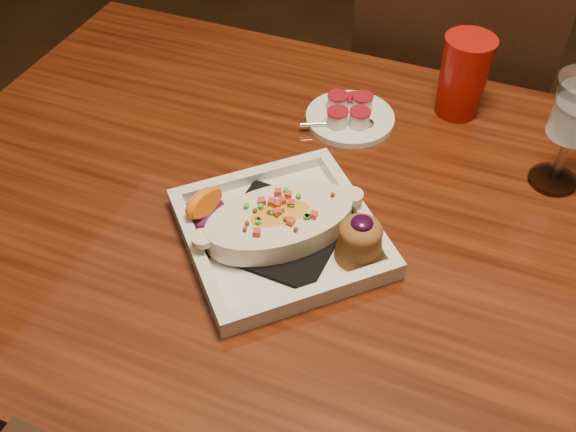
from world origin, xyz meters
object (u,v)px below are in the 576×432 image
at_px(table, 372,271).
at_px(plate, 287,228).
at_px(chair_far, 442,119).
at_px(red_tumbler, 463,77).
at_px(saucer, 349,116).

xyz_separation_m(table, plate, (-0.12, -0.07, 0.12)).
distance_m(chair_far, red_tumbler, 0.44).
height_order(chair_far, red_tumbler, chair_far).
bearing_deg(saucer, plate, -89.15).
distance_m(plate, saucer, 0.30).
xyz_separation_m(chair_far, red_tumbler, (0.05, -0.30, 0.32)).
relative_size(chair_far, red_tumbler, 6.41).
xyz_separation_m(chair_far, saucer, (-0.12, -0.40, 0.26)).
bearing_deg(red_tumbler, table, -98.00).
bearing_deg(plate, table, -12.28).
distance_m(chair_far, plate, 0.76).
xyz_separation_m(plate, red_tumbler, (0.16, 0.40, 0.04)).
height_order(plate, saucer, plate).
relative_size(table, saucer, 9.65).
bearing_deg(chair_far, saucer, 73.02).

